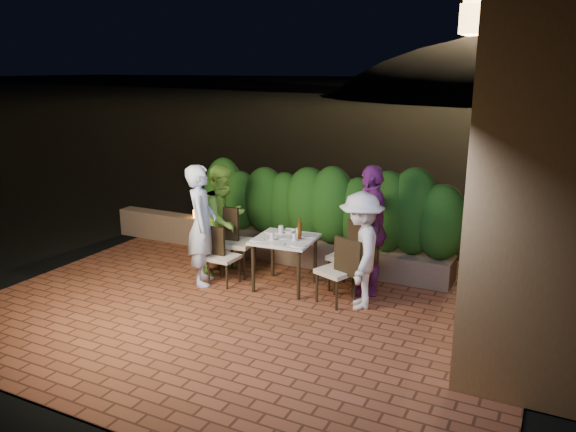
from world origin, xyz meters
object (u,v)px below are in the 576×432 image
Objects in this scene: dining_table at (285,263)px; diner_blue at (202,225)px; beer_bottle at (300,228)px; diner_purple at (371,230)px; parapet_lamp at (196,214)px; chair_right_front at (336,270)px; chair_left_front at (224,256)px; bowl at (289,231)px; diner_white at (361,251)px; diner_green at (224,219)px; chair_right_back at (349,255)px; chair_left_back at (237,241)px.

dining_table is 1.32m from diner_blue.
diner_purple reaches higher than beer_bottle.
parapet_lamp is at bearing 154.66° from dining_table.
beer_bottle is at bearing -0.03° from chair_right_front.
parapet_lamp is (-3.22, 1.30, 0.10)m from chair_right_front.
chair_left_front is 2.05m from parapet_lamp.
bowl is 0.12× the size of diner_white.
diner_green is (-2.03, 0.39, 0.37)m from chair_right_front.
bowl is 0.17× the size of chair_right_back.
diner_green reaches higher than chair_right_front.
diner_blue reaches higher than dining_table.
diner_purple reaches higher than chair_right_front.
chair_right_back is 0.63× the size of diner_green.
diner_blue is 2.37m from diner_white.
diner_white is (0.34, -0.47, 0.26)m from chair_right_back.
diner_purple is at bearing -0.38° from chair_left_back.
parapet_lamp is at bearing 157.60° from beer_bottle.
beer_bottle reaches higher than chair_left_front.
chair_left_back is at bearing 169.21° from dining_table.
chair_right_front is 2.08m from diner_blue.
diner_blue is 2.43m from diner_purple.
diner_blue is at bearing -158.83° from chair_left_front.
chair_right_back is 3.32m from parapet_lamp.
chair_left_front is 0.51× the size of diner_green.
chair_left_front is at bearing -43.18° from parapet_lamp.
chair_left_back is 0.57× the size of diner_purple.
bowl is 0.10× the size of diner_purple.
beer_bottle is 0.83m from chair_right_front.
dining_table is 4.61× the size of bowl.
chair_left_front is 0.48× the size of diner_blue.
bowl is 0.88m from chair_left_back.
chair_right_front is at bearing 101.77° from chair_right_back.
diner_blue reaches higher than parapet_lamp.
diner_white is (1.20, -0.16, 0.41)m from dining_table.
parapet_lamp is (-1.20, 0.92, -0.27)m from diner_green.
diner_white is 3.78m from parapet_lamp.
beer_bottle is 0.33× the size of chair_right_front.
chair_right_front is 0.50m from chair_right_back.
chair_left_back is 7.50× the size of parapet_lamp.
dining_table is 1.27m from diner_white.
chair_right_front is at bearing -20.41° from beer_bottle.
chair_left_front is 2.10m from diner_white.
dining_table is 2.66× the size of beer_bottle.
dining_table is 0.50× the size of diner_green.
bowl is at bearing -107.37° from diner_purple.
chair_right_back is 2.17m from diner_blue.
diner_green is 12.00× the size of parapet_lamp.
diner_green reaches higher than chair_left_front.
chair_right_back reaches higher than bowl.
diner_blue is (-1.36, -0.44, -0.02)m from beer_bottle.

